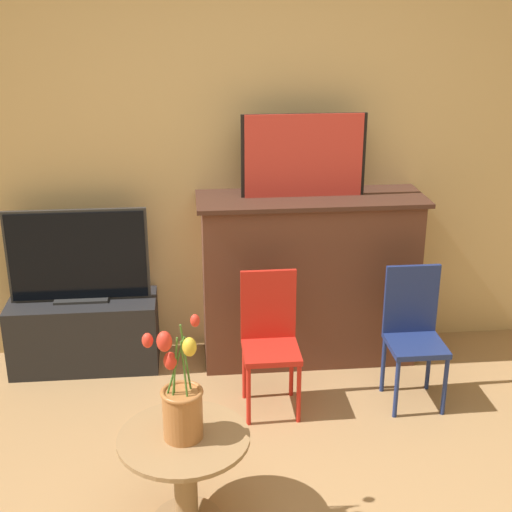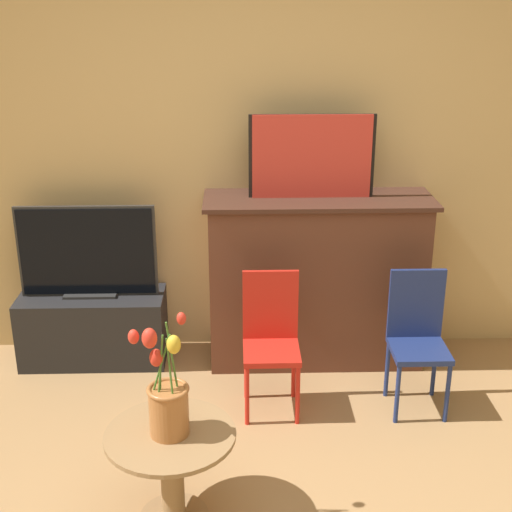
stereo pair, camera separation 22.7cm
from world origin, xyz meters
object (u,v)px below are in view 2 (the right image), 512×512
object	(u,v)px
painting	(312,156)
chair_red	(271,335)
chair_blue	(417,333)
vase_tulips	(167,400)
tv_monitor	(87,253)

from	to	relation	value
painting	chair_red	bearing A→B (deg)	-114.94
painting	chair_red	xyz separation A→B (m)	(-0.25, -0.53, -0.83)
chair_blue	vase_tulips	world-z (taller)	vase_tulips
tv_monitor	chair_blue	size ratio (longest dim) A/B	1.06
chair_red	chair_blue	distance (m)	0.78
tv_monitor	chair_red	world-z (taller)	tv_monitor
painting	chair_blue	bearing A→B (deg)	-45.55
chair_blue	vase_tulips	distance (m)	1.54
chair_red	chair_blue	xyz separation A→B (m)	(0.78, -0.01, 0.00)
vase_tulips	tv_monitor	bearing A→B (deg)	112.14
painting	chair_red	distance (m)	1.02
tv_monitor	chair_blue	distance (m)	1.92
tv_monitor	chair_blue	world-z (taller)	tv_monitor
painting	vase_tulips	xyz separation A→B (m)	(-0.71, -1.43, -0.66)
chair_blue	tv_monitor	bearing A→B (deg)	163.35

